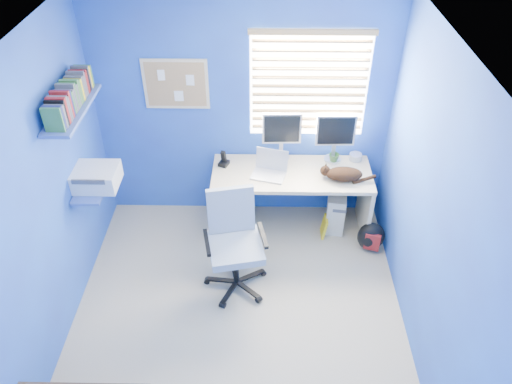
{
  "coord_description": "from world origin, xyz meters",
  "views": [
    {
      "loc": [
        0.21,
        -2.9,
        3.7
      ],
      "look_at": [
        0.15,
        0.65,
        0.95
      ],
      "focal_mm": 35.0,
      "sensor_mm": 36.0,
      "label": 1
    }
  ],
  "objects_px": {
    "tower_pc": "(336,207)",
    "laptop": "(269,167)",
    "office_chair": "(235,254)",
    "desk": "(290,201)",
    "cat": "(344,174)"
  },
  "relations": [
    {
      "from": "desk",
      "to": "tower_pc",
      "type": "xyz_separation_m",
      "value": [
        0.51,
        0.07,
        -0.14
      ]
    },
    {
      "from": "laptop",
      "to": "cat",
      "type": "bearing_deg",
      "value": 11.37
    },
    {
      "from": "laptop",
      "to": "cat",
      "type": "height_order",
      "value": "laptop"
    },
    {
      "from": "desk",
      "to": "office_chair",
      "type": "relative_size",
      "value": 1.62
    },
    {
      "from": "desk",
      "to": "cat",
      "type": "xyz_separation_m",
      "value": [
        0.51,
        -0.11,
        0.43
      ]
    },
    {
      "from": "laptop",
      "to": "tower_pc",
      "type": "distance_m",
      "value": 0.98
    },
    {
      "from": "tower_pc",
      "to": "laptop",
      "type": "bearing_deg",
      "value": -162.04
    },
    {
      "from": "laptop",
      "to": "cat",
      "type": "xyz_separation_m",
      "value": [
        0.75,
        -0.05,
        -0.05
      ]
    },
    {
      "from": "laptop",
      "to": "office_chair",
      "type": "bearing_deg",
      "value": -96.98
    },
    {
      "from": "desk",
      "to": "laptop",
      "type": "bearing_deg",
      "value": -165.95
    },
    {
      "from": "desk",
      "to": "laptop",
      "type": "relative_size",
      "value": 4.94
    },
    {
      "from": "laptop",
      "to": "office_chair",
      "type": "distance_m",
      "value": 0.95
    },
    {
      "from": "tower_pc",
      "to": "cat",
      "type": "bearing_deg",
      "value": -80.36
    },
    {
      "from": "office_chair",
      "to": "laptop",
      "type": "bearing_deg",
      "value": 67.66
    },
    {
      "from": "desk",
      "to": "tower_pc",
      "type": "bearing_deg",
      "value": 8.02
    }
  ]
}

